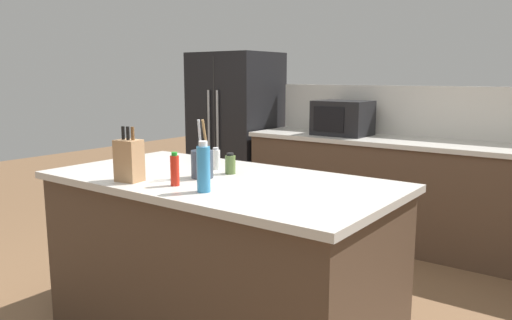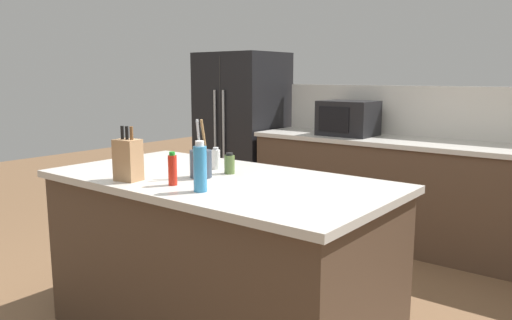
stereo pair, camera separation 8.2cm
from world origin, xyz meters
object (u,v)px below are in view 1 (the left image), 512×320
(utensil_crock, at_px, (202,163))
(dish_soap_bottle, at_px, (203,168))
(hot_sauce_bottle, at_px, (175,170))
(spice_jar_oregano, at_px, (230,164))
(refrigerator, at_px, (236,133))
(salt_shaker, at_px, (216,159))
(knife_block, at_px, (129,160))
(microwave, at_px, (343,118))

(utensil_crock, xyz_separation_m, dish_soap_bottle, (0.23, -0.24, 0.03))
(utensil_crock, bearing_deg, hot_sauce_bottle, -83.96)
(spice_jar_oregano, bearing_deg, refrigerator, 128.09)
(salt_shaker, bearing_deg, knife_block, -104.91)
(utensil_crock, distance_m, dish_soap_bottle, 0.34)
(microwave, xyz_separation_m, utensil_crock, (0.29, -2.25, -0.08))
(dish_soap_bottle, bearing_deg, microwave, 101.93)
(salt_shaker, height_order, hot_sauce_bottle, hot_sauce_bottle)
(utensil_crock, distance_m, spice_jar_oregano, 0.19)
(utensil_crock, bearing_deg, spice_jar_oregano, 73.62)
(microwave, height_order, knife_block, microwave)
(salt_shaker, relative_size, spice_jar_oregano, 1.10)
(dish_soap_bottle, bearing_deg, salt_shaker, 125.34)
(hot_sauce_bottle, bearing_deg, salt_shaker, 105.56)
(dish_soap_bottle, bearing_deg, spice_jar_oregano, 113.34)
(microwave, height_order, dish_soap_bottle, microwave)
(microwave, relative_size, spice_jar_oregano, 4.15)
(refrigerator, relative_size, spice_jar_oregano, 14.51)
(utensil_crock, bearing_deg, dish_soap_bottle, -46.17)
(salt_shaker, relative_size, hot_sauce_bottle, 0.76)
(spice_jar_oregano, bearing_deg, utensil_crock, -106.38)
(salt_shaker, xyz_separation_m, dish_soap_bottle, (0.34, -0.48, 0.05))
(refrigerator, height_order, salt_shaker, refrigerator)
(knife_block, xyz_separation_m, salt_shaker, (0.14, 0.53, -0.05))
(dish_soap_bottle, height_order, spice_jar_oregano, dish_soap_bottle)
(microwave, relative_size, hot_sauce_bottle, 2.89)
(salt_shaker, distance_m, hot_sauce_bottle, 0.48)
(knife_block, relative_size, dish_soap_bottle, 1.18)
(microwave, relative_size, dish_soap_bottle, 2.02)
(utensil_crock, relative_size, dish_soap_bottle, 1.30)
(salt_shaker, xyz_separation_m, hot_sauce_bottle, (0.13, -0.46, 0.02))
(salt_shaker, distance_m, dish_soap_bottle, 0.59)
(refrigerator, height_order, hot_sauce_bottle, refrigerator)
(knife_block, relative_size, spice_jar_oregano, 2.43)
(hot_sauce_bottle, xyz_separation_m, dish_soap_bottle, (0.21, -0.02, 0.03))
(hot_sauce_bottle, bearing_deg, knife_block, -166.13)
(microwave, relative_size, utensil_crock, 1.55)
(hot_sauce_bottle, bearing_deg, refrigerator, 122.89)
(refrigerator, height_order, knife_block, refrigerator)
(knife_block, height_order, spice_jar_oregano, knife_block)
(salt_shaker, bearing_deg, refrigerator, 126.09)
(microwave, distance_m, salt_shaker, 2.03)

